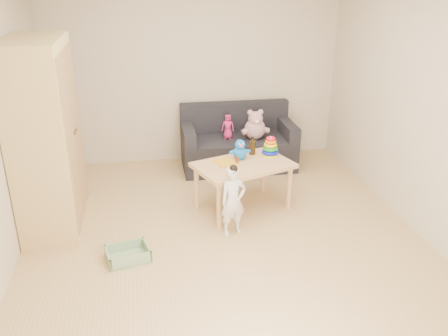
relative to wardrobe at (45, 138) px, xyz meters
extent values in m
plane|color=tan|center=(1.72, -0.56, -0.98)|extent=(4.50, 4.50, 0.00)
plane|color=beige|center=(1.72, 1.69, 0.32)|extent=(4.00, 0.00, 4.00)
plane|color=beige|center=(1.72, -2.81, 0.32)|extent=(4.00, 0.00, 4.00)
plane|color=beige|center=(3.72, -0.56, 0.32)|extent=(0.00, 4.50, 4.50)
cube|color=#E5CC7E|center=(0.00, 0.00, 0.00)|extent=(0.54, 1.09, 1.96)
cube|color=black|center=(2.24, 1.23, -0.77)|extent=(1.53, 0.78, 0.43)
cube|color=#DAAF77|center=(2.04, 0.01, -0.70)|extent=(1.20, 0.97, 0.55)
imported|color=white|center=(1.83, -0.52, -0.62)|extent=(0.30, 0.23, 0.73)
imported|color=#DC297C|center=(2.09, 1.22, -0.39)|extent=(0.19, 0.16, 0.33)
cylinder|color=#E2F30C|center=(2.40, 0.21, -0.42)|extent=(0.18, 0.18, 0.02)
cylinder|color=silver|center=(2.40, 0.21, -0.31)|extent=(0.02, 0.02, 0.22)
torus|color=#0D17D4|center=(2.40, 0.21, -0.39)|extent=(0.20, 0.20, 0.04)
torus|color=#169123|center=(2.40, 0.21, -0.34)|extent=(0.18, 0.18, 0.04)
torus|color=yellow|center=(2.40, 0.21, -0.30)|extent=(0.15, 0.15, 0.04)
torus|color=orange|center=(2.40, 0.21, -0.26)|extent=(0.13, 0.13, 0.04)
torus|color=#F50E32|center=(2.40, 0.21, -0.22)|extent=(0.11, 0.11, 0.04)
cylinder|color=black|center=(2.21, 0.28, -0.35)|extent=(0.07, 0.07, 0.16)
cylinder|color=black|center=(2.21, 0.28, -0.25)|extent=(0.03, 0.03, 0.05)
cylinder|color=black|center=(2.21, 0.28, -0.23)|extent=(0.04, 0.04, 0.01)
cube|color=#F2A719|center=(1.86, 0.07, -0.42)|extent=(0.28, 0.28, 0.02)
camera|label=1|loc=(0.98, -4.74, 1.57)|focal=38.00mm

